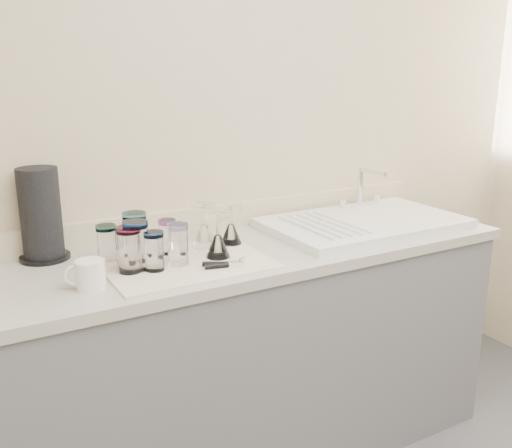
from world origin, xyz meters
TOP-DOWN VIEW (x-y plane):
  - counter_unit at (0.00, 1.20)m, footprint 2.06×0.62m
  - sink_unit at (0.55, 1.20)m, footprint 0.82×0.50m
  - dish_towel at (-0.29, 1.14)m, footprint 0.55×0.42m
  - tumbler_teal at (-0.52, 1.25)m, footprint 0.07×0.07m
  - tumbler_cyan at (-0.42, 1.26)m, footprint 0.08×0.08m
  - tumbler_purple at (-0.30, 1.25)m, footprint 0.06×0.06m
  - tumbler_magenta at (-0.48, 1.13)m, footprint 0.08×0.08m
  - tumbler_blue at (-0.41, 1.11)m, footprint 0.07×0.07m
  - tumbler_lavender at (-0.32, 1.12)m, footprint 0.07×0.07m
  - tumbler_extra at (-0.45, 1.15)m, footprint 0.08×0.08m
  - goblet_back_left at (-0.16, 1.26)m, footprint 0.09×0.09m
  - goblet_back_right at (-0.05, 1.25)m, footprint 0.08×0.08m
  - goblet_front_left at (-0.17, 1.13)m, footprint 0.09×0.09m
  - can_opener at (-0.20, 1.02)m, footprint 0.14×0.08m
  - white_mug at (-0.63, 1.07)m, footprint 0.13×0.11m
  - paper_towel_roll at (-0.70, 1.43)m, footprint 0.17×0.17m

SIDE VIEW (x-z plane):
  - counter_unit at x=0.00m, z-range 0.00..0.90m
  - dish_towel at x=-0.29m, z-range 0.90..0.91m
  - can_opener at x=-0.20m, z-range 0.91..0.93m
  - sink_unit at x=0.55m, z-range 0.81..1.03m
  - white_mug at x=-0.63m, z-range 0.90..0.99m
  - goblet_back_right at x=-0.05m, z-range 0.88..1.03m
  - goblet_front_left at x=-0.17m, z-range 0.88..1.04m
  - goblet_back_left at x=-0.16m, z-range 0.88..1.04m
  - tumbler_purple at x=-0.30m, z-range 0.91..1.03m
  - tumbler_blue at x=-0.41m, z-range 0.91..1.04m
  - tumbler_teal at x=-0.52m, z-range 0.91..1.04m
  - tumbler_lavender at x=-0.32m, z-range 0.91..1.05m
  - tumbler_magenta at x=-0.48m, z-range 0.91..1.06m
  - tumbler_cyan at x=-0.42m, z-range 0.91..1.07m
  - tumbler_extra at x=-0.45m, z-range 0.91..1.07m
  - paper_towel_roll at x=-0.70m, z-range 0.90..1.22m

